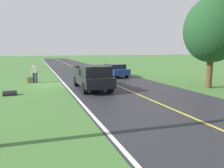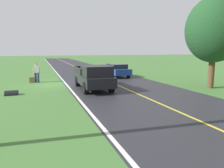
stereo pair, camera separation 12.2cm
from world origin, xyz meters
The scene contains 10 objects.
ground_plane centered at (0.00, 0.00, 0.00)m, with size 200.00×200.00×0.00m, color #427033.
road_surface centered at (-4.88, 0.00, 0.00)m, with size 8.37×120.00×0.00m, color #28282D.
lane_edge_line centered at (-0.88, 0.00, 0.01)m, with size 0.16×117.60×0.00m, color silver.
lane_centre_line centered at (-4.88, 0.00, 0.01)m, with size 0.14×117.60×0.00m, color gold.
hitchhiker_walking centered at (1.47, -1.75, 0.98)m, with size 0.62×0.51×1.75m.
suitcase_carried centered at (1.89, -1.67, 0.25)m, with size 0.20×0.46×0.50m, color brown.
pickup_truck_passing centered at (-2.52, 3.33, 0.97)m, with size 2.13×5.42×1.82m.
tree_far_side_near centered at (-11.20, 5.73, 4.38)m, with size 4.23×4.23×6.84m.
sedan_near_oncoming centered at (-6.80, -3.35, 0.75)m, with size 2.03×4.45×1.41m.
drainage_culvert centered at (3.04, 3.47, 0.00)m, with size 0.60×0.60×0.80m, color black.
Camera 2 is at (1.29, 18.29, 2.89)m, focal length 33.61 mm.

